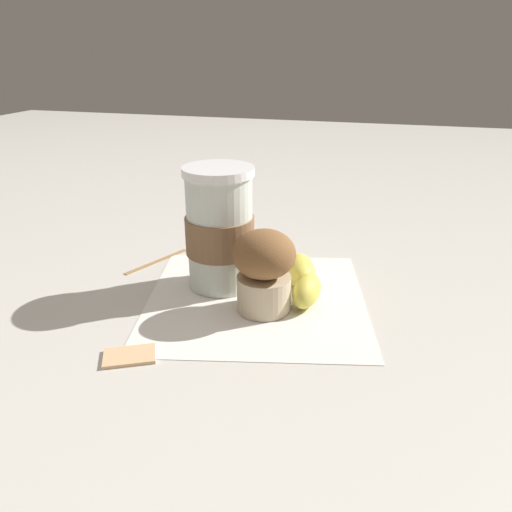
{
  "coord_description": "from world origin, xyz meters",
  "views": [
    {
      "loc": [
        0.14,
        -0.51,
        0.28
      ],
      "look_at": [
        0.0,
        0.0,
        0.06
      ],
      "focal_mm": 35.0,
      "sensor_mm": 36.0,
      "label": 1
    }
  ],
  "objects_px": {
    "muffin": "(264,268)",
    "sugar_packet": "(129,354)",
    "coffee_cup": "(220,229)",
    "banana": "(295,271)"
  },
  "relations": [
    {
      "from": "coffee_cup",
      "to": "banana",
      "type": "relative_size",
      "value": 0.92
    },
    {
      "from": "banana",
      "to": "coffee_cup",
      "type": "bearing_deg",
      "value": -165.35
    },
    {
      "from": "muffin",
      "to": "sugar_packet",
      "type": "bearing_deg",
      "value": -128.57
    },
    {
      "from": "sugar_packet",
      "to": "coffee_cup",
      "type": "bearing_deg",
      "value": 79.16
    },
    {
      "from": "muffin",
      "to": "coffee_cup",
      "type": "bearing_deg",
      "value": 145.04
    },
    {
      "from": "coffee_cup",
      "to": "muffin",
      "type": "height_order",
      "value": "coffee_cup"
    },
    {
      "from": "muffin",
      "to": "sugar_packet",
      "type": "distance_m",
      "value": 0.17
    },
    {
      "from": "muffin",
      "to": "banana",
      "type": "height_order",
      "value": "muffin"
    },
    {
      "from": "coffee_cup",
      "to": "muffin",
      "type": "xyz_separation_m",
      "value": [
        0.07,
        -0.05,
        -0.02
      ]
    },
    {
      "from": "muffin",
      "to": "banana",
      "type": "bearing_deg",
      "value": 73.36
    }
  ]
}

